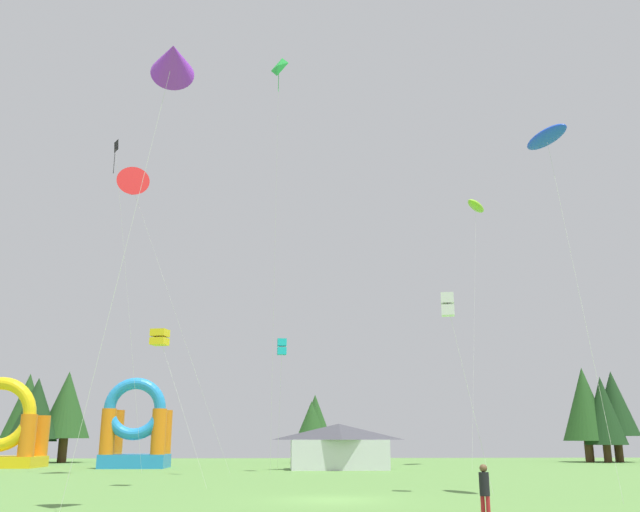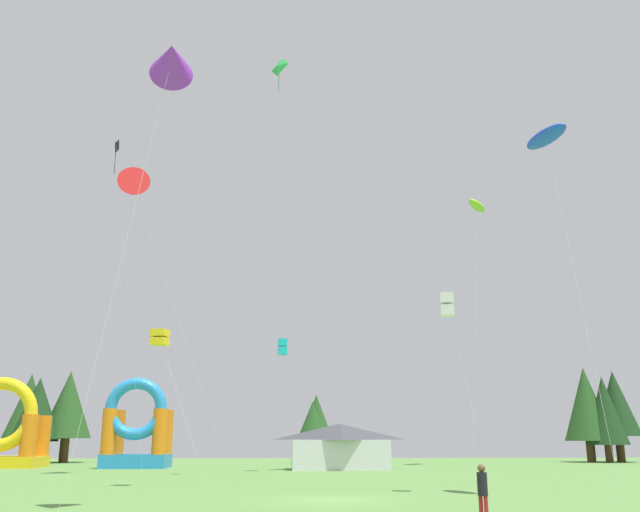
{
  "view_description": "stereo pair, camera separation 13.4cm",
  "coord_description": "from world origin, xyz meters",
  "px_view_note": "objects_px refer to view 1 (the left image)",
  "views": [
    {
      "loc": [
        -2.16,
        -28.86,
        2.39
      ],
      "look_at": [
        0.0,
        8.29,
        12.29
      ],
      "focal_mm": 38.54,
      "sensor_mm": 36.0,
      "label": 1
    },
    {
      "loc": [
        -2.03,
        -28.87,
        2.39
      ],
      "look_at": [
        0.0,
        8.29,
        12.29
      ],
      "focal_mm": 38.54,
      "sensor_mm": 36.0,
      "label": 2
    }
  ],
  "objects_px": {
    "kite_red_delta": "(133,188)",
    "kite_green_diamond": "(278,69)",
    "kite_purple_delta": "(173,60)",
    "kite_white_box": "(448,305)",
    "inflatable_orange_dome": "(1,434)",
    "inflatable_blue_arch": "(136,434)",
    "kite_yellow_box": "(160,337)",
    "kite_lime_parafoil": "(476,206)",
    "kite_black_diamond": "(115,152)",
    "kite_blue_parafoil": "(546,138)",
    "festival_tent": "(339,446)",
    "person_far_side": "(485,489)",
    "kite_cyan_box": "(282,347)"
  },
  "relations": [
    {
      "from": "kite_green_diamond",
      "to": "inflatable_blue_arch",
      "type": "height_order",
      "value": "kite_green_diamond"
    },
    {
      "from": "kite_yellow_box",
      "to": "kite_purple_delta",
      "type": "distance_m",
      "value": 16.22
    },
    {
      "from": "kite_purple_delta",
      "to": "festival_tent",
      "type": "bearing_deg",
      "value": 75.16
    },
    {
      "from": "kite_cyan_box",
      "to": "kite_purple_delta",
      "type": "bearing_deg",
      "value": -98.16
    },
    {
      "from": "kite_purple_delta",
      "to": "kite_white_box",
      "type": "height_order",
      "value": "kite_purple_delta"
    },
    {
      "from": "kite_lime_parafoil",
      "to": "kite_blue_parafoil",
      "type": "relative_size",
      "value": 1.5
    },
    {
      "from": "kite_cyan_box",
      "to": "kite_black_diamond",
      "type": "distance_m",
      "value": 19.6
    },
    {
      "from": "kite_yellow_box",
      "to": "kite_blue_parafoil",
      "type": "bearing_deg",
      "value": -22.37
    },
    {
      "from": "kite_blue_parafoil",
      "to": "inflatable_blue_arch",
      "type": "xyz_separation_m",
      "value": [
        -24.22,
        30.88,
        -13.27
      ]
    },
    {
      "from": "kite_red_delta",
      "to": "kite_green_diamond",
      "type": "height_order",
      "value": "kite_green_diamond"
    },
    {
      "from": "kite_green_diamond",
      "to": "kite_black_diamond",
      "type": "xyz_separation_m",
      "value": [
        -12.38,
        6.26,
        -3.87
      ]
    },
    {
      "from": "kite_lime_parafoil",
      "to": "kite_purple_delta",
      "type": "relative_size",
      "value": 1.46
    },
    {
      "from": "inflatable_orange_dome",
      "to": "kite_blue_parafoil",
      "type": "bearing_deg",
      "value": -41.97
    },
    {
      "from": "kite_cyan_box",
      "to": "kite_purple_delta",
      "type": "xyz_separation_m",
      "value": [
        -4.25,
        -29.63,
        6.76
      ]
    },
    {
      "from": "kite_purple_delta",
      "to": "kite_white_box",
      "type": "distance_m",
      "value": 16.54
    },
    {
      "from": "kite_red_delta",
      "to": "inflatable_orange_dome",
      "type": "height_order",
      "value": "kite_red_delta"
    },
    {
      "from": "kite_yellow_box",
      "to": "inflatable_orange_dome",
      "type": "distance_m",
      "value": 30.07
    },
    {
      "from": "kite_purple_delta",
      "to": "kite_white_box",
      "type": "xyz_separation_m",
      "value": [
        12.0,
        8.65,
        -7.4
      ]
    },
    {
      "from": "kite_green_diamond",
      "to": "kite_yellow_box",
      "type": "distance_m",
      "value": 21.74
    },
    {
      "from": "kite_purple_delta",
      "to": "festival_tent",
      "type": "relative_size",
      "value": 2.23
    },
    {
      "from": "inflatable_orange_dome",
      "to": "kite_white_box",
      "type": "bearing_deg",
      "value": -43.32
    },
    {
      "from": "kite_cyan_box",
      "to": "kite_lime_parafoil",
      "type": "height_order",
      "value": "kite_lime_parafoil"
    },
    {
      "from": "kite_purple_delta",
      "to": "inflatable_blue_arch",
      "type": "bearing_deg",
      "value": 101.93
    },
    {
      "from": "kite_purple_delta",
      "to": "festival_tent",
      "type": "distance_m",
      "value": 37.45
    },
    {
      "from": "kite_yellow_box",
      "to": "kite_lime_parafoil",
      "type": "bearing_deg",
      "value": 44.93
    },
    {
      "from": "kite_purple_delta",
      "to": "kite_blue_parafoil",
      "type": "relative_size",
      "value": 1.03
    },
    {
      "from": "person_far_side",
      "to": "kite_purple_delta",
      "type": "bearing_deg",
      "value": 27.37
    },
    {
      "from": "kite_black_diamond",
      "to": "kite_blue_parafoil",
      "type": "bearing_deg",
      "value": -39.26
    },
    {
      "from": "festival_tent",
      "to": "kite_white_box",
      "type": "bearing_deg",
      "value": -82.85
    },
    {
      "from": "kite_cyan_box",
      "to": "kite_red_delta",
      "type": "xyz_separation_m",
      "value": [
        -11.07,
        -4.67,
        10.94
      ]
    },
    {
      "from": "kite_red_delta",
      "to": "festival_tent",
      "type": "xyz_separation_m",
      "value": [
        15.71,
        8.56,
        -18.32
      ]
    },
    {
      "from": "kite_cyan_box",
      "to": "kite_red_delta",
      "type": "bearing_deg",
      "value": -157.13
    },
    {
      "from": "kite_green_diamond",
      "to": "inflatable_orange_dome",
      "type": "xyz_separation_m",
      "value": [
        -22.87,
        17.77,
        -24.69
      ]
    },
    {
      "from": "kite_yellow_box",
      "to": "kite_lime_parafoil",
      "type": "height_order",
      "value": "kite_lime_parafoil"
    },
    {
      "from": "kite_purple_delta",
      "to": "kite_black_diamond",
      "type": "height_order",
      "value": "kite_black_diamond"
    },
    {
      "from": "kite_lime_parafoil",
      "to": "kite_purple_delta",
      "type": "height_order",
      "value": "kite_lime_parafoil"
    },
    {
      "from": "kite_black_diamond",
      "to": "festival_tent",
      "type": "xyz_separation_m",
      "value": [
        17.59,
        6.95,
        -21.77
      ]
    },
    {
      "from": "kite_green_diamond",
      "to": "inflatable_blue_arch",
      "type": "relative_size",
      "value": 3.87
    },
    {
      "from": "kite_blue_parafoil",
      "to": "festival_tent",
      "type": "relative_size",
      "value": 2.17
    },
    {
      "from": "kite_purple_delta",
      "to": "person_far_side",
      "type": "bearing_deg",
      "value": -15.07
    },
    {
      "from": "kite_blue_parafoil",
      "to": "inflatable_orange_dome",
      "type": "bearing_deg",
      "value": 138.03
    },
    {
      "from": "kite_red_delta",
      "to": "kite_black_diamond",
      "type": "height_order",
      "value": "kite_black_diamond"
    },
    {
      "from": "kite_green_diamond",
      "to": "kite_white_box",
      "type": "height_order",
      "value": "kite_green_diamond"
    },
    {
      "from": "person_far_side",
      "to": "festival_tent",
      "type": "relative_size",
      "value": 0.22
    },
    {
      "from": "kite_purple_delta",
      "to": "kite_blue_parafoil",
      "type": "distance_m",
      "value": 17.49
    },
    {
      "from": "person_far_side",
      "to": "kite_green_diamond",
      "type": "bearing_deg",
      "value": -32.23
    },
    {
      "from": "kite_purple_delta",
      "to": "inflatable_blue_arch",
      "type": "height_order",
      "value": "kite_purple_delta"
    },
    {
      "from": "kite_lime_parafoil",
      "to": "inflatable_orange_dome",
      "type": "relative_size",
      "value": 3.33
    },
    {
      "from": "person_far_side",
      "to": "inflatable_blue_arch",
      "type": "distance_m",
      "value": 43.45
    },
    {
      "from": "kite_purple_delta",
      "to": "inflatable_orange_dome",
      "type": "height_order",
      "value": "kite_purple_delta"
    }
  ]
}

